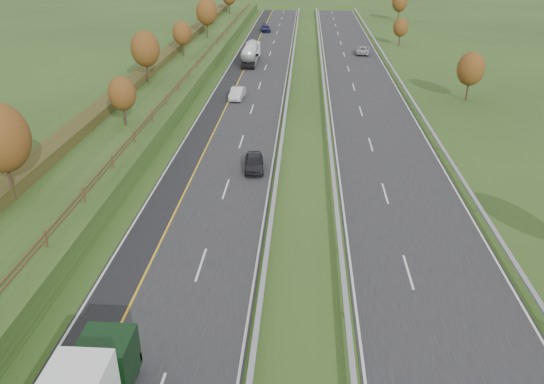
{
  "coord_description": "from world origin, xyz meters",
  "views": [
    {
      "loc": [
        8.0,
        -7.02,
        20.29
      ],
      "look_at": [
        5.67,
        30.19,
        2.2
      ],
      "focal_mm": 35.0,
      "sensor_mm": 36.0,
      "label": 1
    }
  ],
  "objects": [
    {
      "name": "median_barrier_near",
      "position": [
        5.7,
        60.0,
        0.61
      ],
      "size": [
        0.32,
        200.0,
        0.71
      ],
      "color": "#989BA0",
      "rests_on": "ground"
    },
    {
      "name": "embankment_left",
      "position": [
        -13.0,
        60.0,
        1.0
      ],
      "size": [
        12.0,
        200.0,
        2.0
      ],
      "primitive_type": "cube",
      "color": "#274317",
      "rests_on": "ground"
    },
    {
      "name": "outer_barrier_far",
      "position": [
        22.3,
        60.0,
        0.62
      ],
      "size": [
        0.32,
        200.0,
        0.71
      ],
      "color": "#989BA0",
      "rests_on": "ground"
    },
    {
      "name": "trees_left",
      "position": [
        -12.64,
        56.63,
        6.37
      ],
      "size": [
        6.64,
        164.3,
        7.66
      ],
      "color": "#2D2116",
      "rests_on": "embankment_left"
    },
    {
      "name": "car_oncoming",
      "position": [
        18.75,
        95.6,
        0.77
      ],
      "size": [
        3.0,
        5.52,
        1.47
      ],
      "primitive_type": "imported",
      "rotation": [
        0.0,
        0.0,
        3.03
      ],
      "color": "#ADACB1",
      "rests_on": "far_carriageway"
    },
    {
      "name": "median_barrier_far",
      "position": [
        10.8,
        60.0,
        0.61
      ],
      "size": [
        0.32,
        200.0,
        0.71
      ],
      "color": "#989BA0",
      "rests_on": "ground"
    },
    {
      "name": "car_small_far",
      "position": [
        -1.5,
        120.45,
        0.78
      ],
      "size": [
        2.75,
        5.34,
        1.48
      ],
      "primitive_type": "imported",
      "rotation": [
        0.0,
        0.0,
        0.14
      ],
      "color": "#13143B",
      "rests_on": "near_carriageway"
    },
    {
      "name": "near_carriageway",
      "position": [
        0.0,
        60.0,
        0.02
      ],
      "size": [
        10.5,
        200.0,
        0.04
      ],
      "primitive_type": "cube",
      "color": "black",
      "rests_on": "ground"
    },
    {
      "name": "trees_far",
      "position": [
        29.8,
        89.21,
        4.25
      ],
      "size": [
        8.45,
        118.6,
        7.12
      ],
      "color": "#2D2116",
      "rests_on": "ground"
    },
    {
      "name": "far_carriageway",
      "position": [
        16.5,
        60.0,
        0.02
      ],
      "size": [
        10.5,
        200.0,
        0.04
      ],
      "primitive_type": "cube",
      "color": "black",
      "rests_on": "ground"
    },
    {
      "name": "fence_left",
      "position": [
        -8.5,
        59.59,
        2.73
      ],
      "size": [
        0.12,
        189.06,
        1.2
      ],
      "color": "#422B19",
      "rests_on": "embankment_left"
    },
    {
      "name": "car_dark_near",
      "position": [
        3.36,
        39.43,
        0.8
      ],
      "size": [
        2.2,
        4.6,
        1.52
      ],
      "primitive_type": "imported",
      "rotation": [
        0.0,
        0.0,
        0.09
      ],
      "color": "black",
      "rests_on": "near_carriageway"
    },
    {
      "name": "ground",
      "position": [
        8.0,
        55.0,
        0.0
      ],
      "size": [
        400.0,
        400.0,
        0.0
      ],
      "primitive_type": "plane",
      "color": "#274317",
      "rests_on": "ground"
    },
    {
      "name": "hedge_left",
      "position": [
        -15.0,
        60.0,
        2.55
      ],
      "size": [
        2.2,
        180.0,
        1.1
      ],
      "primitive_type": "cube",
      "color": "#303415",
      "rests_on": "embankment_left"
    },
    {
      "name": "road_tanker",
      "position": [
        -1.6,
        86.61,
        1.86
      ],
      "size": [
        2.4,
        11.22,
        3.46
      ],
      "color": "silver",
      "rests_on": "near_carriageway"
    },
    {
      "name": "hard_shoulder",
      "position": [
        -3.75,
        60.0,
        0.02
      ],
      "size": [
        3.0,
        200.0,
        0.04
      ],
      "primitive_type": "cube",
      "color": "black",
      "rests_on": "ground"
    },
    {
      "name": "lane_markings",
      "position": [
        6.4,
        59.88,
        0.05
      ],
      "size": [
        26.75,
        200.0,
        0.01
      ],
      "color": "silver",
      "rests_on": "near_carriageway"
    },
    {
      "name": "car_silver_mid",
      "position": [
        -1.21,
        63.72,
        0.81
      ],
      "size": [
        1.94,
        4.79,
        1.55
      ],
      "primitive_type": "imported",
      "rotation": [
        0.0,
        0.0,
        -0.06
      ],
      "color": "silver",
      "rests_on": "near_carriageway"
    }
  ]
}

